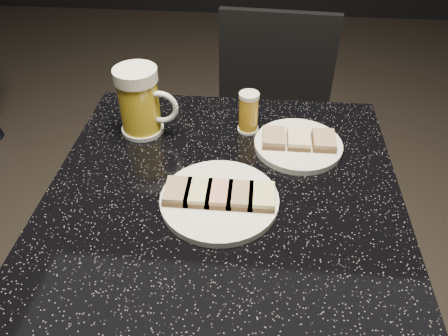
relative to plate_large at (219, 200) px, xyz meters
The scene contains 8 objects.
plate_large is the anchor object (origin of this frame).
plate_small 0.25m from the plate_large, 50.61° to the left, with size 0.19×0.19×0.01m, color silver.
table 0.25m from the plate_large, 83.99° to the left, with size 0.70×0.70×0.75m.
beer_mug 0.31m from the plate_large, 131.57° to the left, with size 0.14×0.10×0.16m.
beer_tumbler 0.26m from the plate_large, 80.35° to the left, with size 0.05×0.05×0.10m.
chair 0.68m from the plate_large, 80.16° to the left, with size 0.40×0.40×0.86m.
canapes_on_plate_large 0.02m from the plate_large, 104.04° to the right, with size 0.21×0.07×0.02m.
canapes_on_plate_small 0.25m from the plate_large, 50.61° to the left, with size 0.16×0.07×0.02m.
Camera 1 is at (0.06, -0.64, 1.34)m, focal length 35.00 mm.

